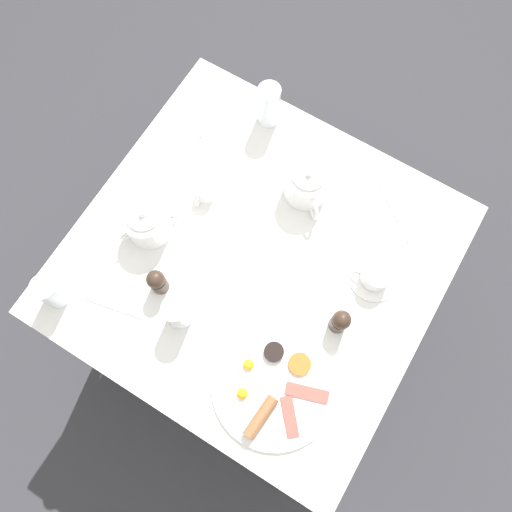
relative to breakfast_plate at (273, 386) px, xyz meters
name	(u,v)px	position (x,y,z in m)	size (l,w,h in m)	color
ground_plane	(256,308)	(-0.27, -0.21, -0.73)	(8.00, 8.00, 0.00)	#333338
table	(256,265)	(-0.27, -0.21, -0.08)	(0.94, 0.97, 0.72)	white
breakfast_plate	(273,386)	(0.00, 0.00, 0.00)	(0.32, 0.32, 0.04)	white
teapot_near	(307,184)	(-0.51, -0.20, 0.04)	(0.16, 0.16, 0.12)	white
teapot_far	(147,222)	(-0.19, -0.51, 0.04)	(0.20, 0.12, 0.12)	white
teacup_with_saucer_left	(375,276)	(-0.38, 0.09, 0.02)	(0.13, 0.13, 0.06)	white
water_glass_tall	(178,313)	(-0.03, -0.30, 0.05)	(0.07, 0.07, 0.12)	white
water_glass_short	(269,105)	(-0.66, -0.41, 0.06)	(0.07, 0.07, 0.14)	white
wine_glass_spare	(51,291)	(0.09, -0.61, 0.05)	(0.07, 0.07, 0.11)	white
creamer_jug	(205,192)	(-0.35, -0.43, 0.02)	(0.08, 0.06, 0.05)	white
pepper_grinder	(157,282)	(-0.07, -0.39, 0.04)	(0.05, 0.05, 0.10)	#38281E
salt_grinder	(340,321)	(-0.22, 0.06, 0.04)	(0.05, 0.05, 0.10)	#38281E
fork_by_plate	(206,113)	(-0.58, -0.58, -0.01)	(0.16, 0.07, 0.00)	silver
knife_by_plate	(395,213)	(-0.59, 0.05, -0.01)	(0.13, 0.16, 0.00)	silver
spoon_for_tea	(113,306)	(0.04, -0.47, -0.01)	(0.05, 0.17, 0.00)	silver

